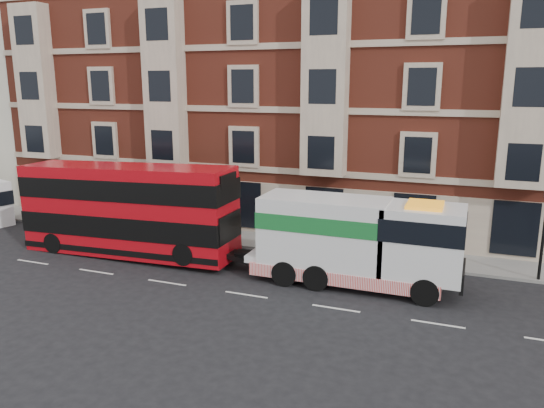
# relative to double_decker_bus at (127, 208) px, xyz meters

# --- Properties ---
(ground) EXTENTS (120.00, 120.00, 0.00)m
(ground) POSITION_rel_double_decker_bus_xyz_m (8.06, -2.84, -2.55)
(ground) COLOR black
(ground) RESTS_ON ground
(sidewalk) EXTENTS (90.00, 3.00, 0.15)m
(sidewalk) POSITION_rel_double_decker_bus_xyz_m (8.06, 4.66, -2.48)
(sidewalk) COLOR slate
(sidewalk) RESTS_ON ground
(victorian_terrace) EXTENTS (45.00, 12.00, 20.40)m
(victorian_terrace) POSITION_rel_double_decker_bus_xyz_m (8.56, 12.16, 7.51)
(victorian_terrace) COLOR brown
(victorian_terrace) RESTS_ON ground
(lamp_post_west) EXTENTS (0.35, 0.15, 4.35)m
(lamp_post_west) POSITION_rel_double_decker_bus_xyz_m (2.06, 3.36, 0.13)
(lamp_post_west) COLOR black
(lamp_post_west) RESTS_ON sidewalk
(double_decker_bus) EXTENTS (11.89, 2.73, 4.81)m
(double_decker_bus) POSITION_rel_double_decker_bus_xyz_m (0.00, 0.00, 0.00)
(double_decker_bus) COLOR #B60A13
(double_decker_bus) RESTS_ON ground
(tow_truck) EXTENTS (9.52, 2.81, 3.97)m
(tow_truck) POSITION_rel_double_decker_bus_xyz_m (12.06, -0.00, -0.45)
(tow_truck) COLOR silver
(tow_truck) RESTS_ON ground
(pedestrian) EXTENTS (0.65, 0.49, 1.60)m
(pedestrian) POSITION_rel_double_decker_bus_xyz_m (1.51, 3.91, -1.60)
(pedestrian) COLOR #1E1933
(pedestrian) RESTS_ON sidewalk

